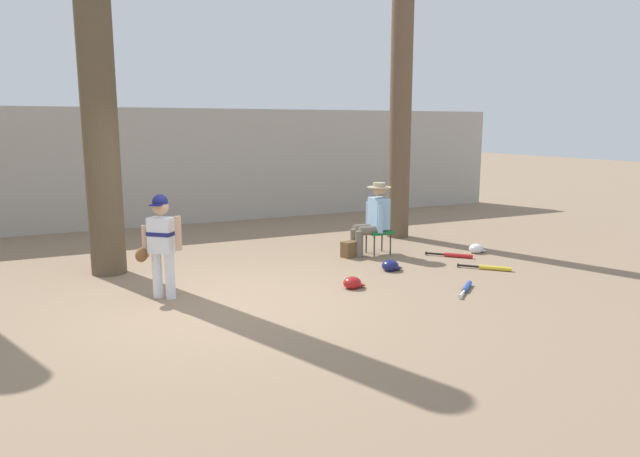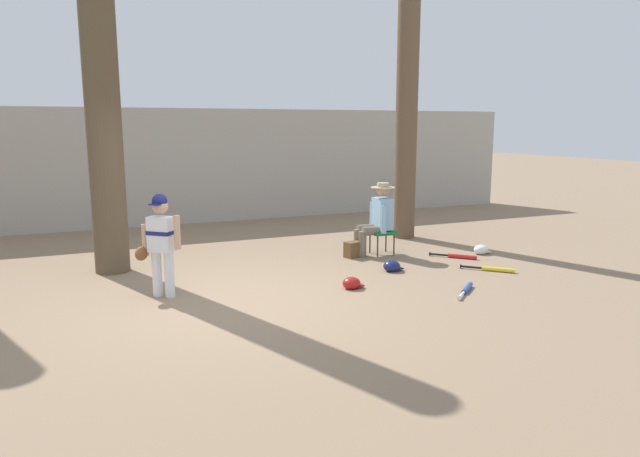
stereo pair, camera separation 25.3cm
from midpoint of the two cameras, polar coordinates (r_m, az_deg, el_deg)
The scene contains 14 objects.
ground_plane at distance 7.18m, azimuth -8.25°, elevation -7.23°, with size 60.00×60.00×0.00m, color #897056.
concrete_back_wall at distance 12.89m, azimuth -15.74°, elevation 5.83°, with size 18.00×0.36×2.49m, color #ADA89E.
tree_near_player at distance 8.82m, azimuth -19.95°, elevation 12.51°, with size 0.80×0.80×6.00m.
tree_behind_spectator at distance 11.11m, azimuth 9.16°, elevation 9.77°, with size 0.55×0.55×4.70m.
young_ballplayer at distance 7.41m, azimuth -14.56°, elevation -0.98°, with size 0.58×0.43×1.31m.
folding_stool at distance 9.70m, azimuth 6.88°, elevation -0.43°, with size 0.43×0.43×0.41m.
seated_spectator at distance 9.61m, azimuth 6.39°, elevation 1.16°, with size 0.67×0.53×1.20m.
handbag_beside_stool at distance 9.49m, azimuth 4.20°, elevation -2.05°, with size 0.34×0.18×0.26m, color brown.
bat_blue_youth at distance 7.81m, azimuth 15.14°, elevation -5.81°, with size 0.58×0.51×0.07m.
bat_yellow_trainer at distance 8.98m, azimuth 17.55°, elevation -3.85°, with size 0.59×0.61×0.07m.
bat_red_barrel at distance 9.69m, azimuth 14.24°, elevation -2.68°, with size 0.57×0.60×0.07m.
batting_helmet_white at distance 10.10m, azimuth 16.31°, elevation -2.03°, with size 0.29×0.23×0.17m.
batting_helmet_navy at distance 8.64m, azimuth 7.94°, elevation -3.71°, with size 0.30×0.23×0.18m.
batting_helmet_red at distance 7.69m, azimuth 4.08°, elevation -5.41°, with size 0.29×0.22×0.17m.
Camera 2 is at (-1.67, -6.67, 2.13)m, focal length 32.44 mm.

